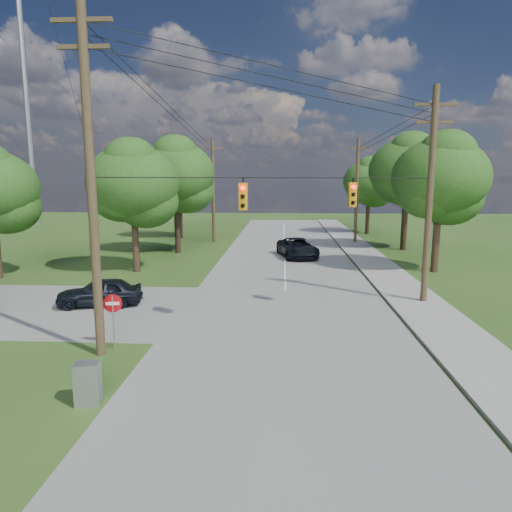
# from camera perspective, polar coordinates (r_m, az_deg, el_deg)

# --- Properties ---
(ground) EXTENTS (140.00, 140.00, 0.00)m
(ground) POSITION_cam_1_polar(r_m,az_deg,el_deg) (15.98, -3.45, -13.02)
(ground) COLOR #2C4C19
(ground) RESTS_ON ground
(main_road) EXTENTS (10.00, 100.00, 0.03)m
(main_road) POSITION_cam_1_polar(r_m,az_deg,el_deg) (20.58, 3.79, -7.76)
(main_road) COLOR gray
(main_road) RESTS_ON ground
(sidewalk_east) EXTENTS (2.60, 100.00, 0.12)m
(sidewalk_east) POSITION_cam_1_polar(r_m,az_deg,el_deg) (21.70, 21.93, -7.41)
(sidewalk_east) COLOR #A19F97
(sidewalk_east) RESTS_ON ground
(pole_sw) EXTENTS (2.00, 0.32, 12.00)m
(pole_sw) POSITION_cam_1_polar(r_m,az_deg,el_deg) (16.36, -19.95, 9.33)
(pole_sw) COLOR brown
(pole_sw) RESTS_ON ground
(pole_ne) EXTENTS (2.00, 0.32, 10.50)m
(pole_ne) POSITION_cam_1_polar(r_m,az_deg,el_deg) (23.75, 20.91, 7.32)
(pole_ne) COLOR brown
(pole_ne) RESTS_ON ground
(pole_north_e) EXTENTS (2.00, 0.32, 10.00)m
(pole_north_e) POSITION_cam_1_polar(r_m,az_deg,el_deg) (45.23, 12.49, 8.05)
(pole_north_e) COLOR brown
(pole_north_e) RESTS_ON ground
(pole_north_w) EXTENTS (2.00, 0.32, 10.00)m
(pole_north_w) POSITION_cam_1_polar(r_m,az_deg,el_deg) (45.18, -5.38, 8.23)
(pole_north_w) COLOR brown
(pole_north_w) RESTS_ON ground
(power_lines) EXTENTS (13.93, 29.62, 4.93)m
(power_lines) POSITION_cam_1_polar(r_m,az_deg,el_deg) (26.38, 2.78, 16.11)
(power_lines) COLOR black
(power_lines) RESTS_ON ground
(traffic_signals) EXTENTS (4.91, 3.27, 1.05)m
(traffic_signals) POSITION_cam_1_polar(r_m,az_deg,el_deg) (19.11, 5.66, 7.60)
(traffic_signals) COLOR orange
(traffic_signals) RESTS_ON ground
(radio_mast) EXTENTS (0.70, 0.70, 45.00)m
(radio_mast) POSITION_cam_1_polar(r_m,az_deg,el_deg) (71.34, -27.15, 21.80)
(radio_mast) COLOR gray
(radio_mast) RESTS_ON ground
(tree_w_near) EXTENTS (6.00, 6.00, 8.40)m
(tree_w_near) POSITION_cam_1_polar(r_m,az_deg,el_deg) (31.23, -15.13, 8.84)
(tree_w_near) COLOR #402D20
(tree_w_near) RESTS_ON ground
(tree_w_mid) EXTENTS (6.40, 6.40, 9.22)m
(tree_w_mid) POSITION_cam_1_polar(r_m,az_deg,el_deg) (38.67, -9.97, 10.06)
(tree_w_mid) COLOR #402D20
(tree_w_mid) RESTS_ON ground
(tree_w_far) EXTENTS (6.00, 6.00, 8.73)m
(tree_w_far) POSITION_cam_1_polar(r_m,az_deg,el_deg) (48.86, -9.57, 9.55)
(tree_w_far) COLOR #402D20
(tree_w_far) RESTS_ON ground
(tree_e_near) EXTENTS (6.20, 6.20, 8.81)m
(tree_e_near) POSITION_cam_1_polar(r_m,az_deg,el_deg) (32.31, 22.03, 9.07)
(tree_e_near) COLOR #402D20
(tree_e_near) RESTS_ON ground
(tree_e_mid) EXTENTS (6.60, 6.60, 9.64)m
(tree_e_mid) POSITION_cam_1_polar(r_m,az_deg,el_deg) (42.05, 18.37, 10.12)
(tree_e_mid) COLOR #402D20
(tree_e_mid) RESTS_ON ground
(tree_e_far) EXTENTS (5.80, 5.80, 8.32)m
(tree_e_far) POSITION_cam_1_polar(r_m,az_deg,el_deg) (53.54, 13.94, 9.04)
(tree_e_far) COLOR #402D20
(tree_e_far) RESTS_ON ground
(car_cross_dark) EXTENTS (4.26, 2.40, 1.37)m
(car_cross_dark) POSITION_cam_1_polar(r_m,az_deg,el_deg) (23.53, -18.95, -4.29)
(car_cross_dark) COLOR black
(car_cross_dark) RESTS_ON cross_road
(car_main_north) EXTENTS (3.59, 5.82, 1.50)m
(car_main_north) POSITION_cam_1_polar(r_m,az_deg,el_deg) (36.33, 5.21, 1.03)
(car_main_north) COLOR black
(car_main_north) RESTS_ON main_road
(control_cabinet) EXTENTS (0.73, 0.58, 1.20)m
(control_cabinet) POSITION_cam_1_polar(r_m,az_deg,el_deg) (13.77, -20.29, -14.75)
(control_cabinet) COLOR gray
(control_cabinet) RESTS_ON ground
(do_not_enter_sign) EXTENTS (0.68, 0.16, 2.04)m
(do_not_enter_sign) POSITION_cam_1_polar(r_m,az_deg,el_deg) (17.43, -17.46, -6.28)
(do_not_enter_sign) COLOR gray
(do_not_enter_sign) RESTS_ON ground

